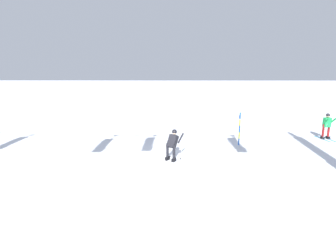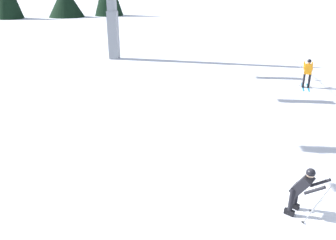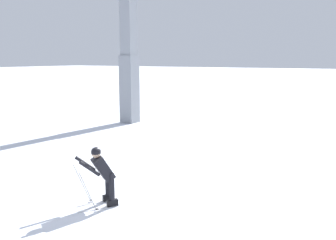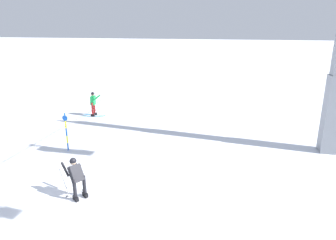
{
  "view_description": "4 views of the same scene",
  "coord_description": "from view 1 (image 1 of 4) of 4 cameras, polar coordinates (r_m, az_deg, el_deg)",
  "views": [
    {
      "loc": [
        -0.25,
        11.2,
        4.29
      ],
      "look_at": [
        -0.11,
        1.72,
        2.49
      ],
      "focal_mm": 26.69,
      "sensor_mm": 36.0,
      "label": 1
    },
    {
      "loc": [
        -8.6,
        2.21,
        6.15
      ],
      "look_at": [
        -0.69,
        2.98,
        2.9
      ],
      "focal_mm": 36.51,
      "sensor_mm": 36.0,
      "label": 2
    },
    {
      "loc": [
        5.64,
        -7.49,
        3.72
      ],
      "look_at": [
        -0.09,
        2.2,
        1.81
      ],
      "focal_mm": 39.09,
      "sensor_mm": 36.0,
      "label": 3
    },
    {
      "loc": [
        8.87,
        4.79,
        6.16
      ],
      "look_at": [
        -0.78,
        2.64,
        3.09
      ],
      "focal_mm": 32.95,
      "sensor_mm": 36.0,
      "label": 4
    }
  ],
  "objects": [
    {
      "name": "skier_carving_main",
      "position": [
        12.36,
        1.09,
        -5.19
      ],
      "size": [
        1.44,
        1.75,
        1.68
      ],
      "color": "white",
      "rests_on": "ground_plane"
    },
    {
      "name": "trail_marker_pole",
      "position": [
        15.48,
        16.02,
        -1.7
      ],
      "size": [
        0.07,
        0.28,
        1.97
      ],
      "color": "blue",
      "rests_on": "ground_plane"
    },
    {
      "name": "skier_distant_downhill",
      "position": [
        19.23,
        32.53,
        -0.82
      ],
      "size": [
        0.72,
        1.6,
        1.73
      ],
      "color": "#198CCC",
      "rests_on": "ground_plane"
    },
    {
      "name": "ground_plane",
      "position": [
        11.99,
        -0.41,
        -10.2
      ],
      "size": [
        260.0,
        260.0,
        0.0
      ],
      "primitive_type": "plane",
      "color": "white"
    }
  ]
}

